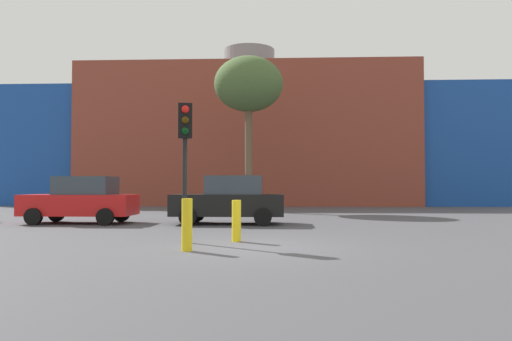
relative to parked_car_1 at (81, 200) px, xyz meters
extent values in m
plane|color=#47474C|center=(6.85, -6.62, -0.90)|extent=(200.00, 200.00, 0.00)
cube|color=brown|center=(5.34, 19.49, 4.21)|extent=(24.30, 10.10, 10.21)
cube|color=#19479E|center=(-10.08, 19.49, 3.45)|extent=(6.54, 9.09, 8.70)
cube|color=#19479E|center=(20.77, 19.49, 3.45)|extent=(6.54, 9.09, 8.70)
cylinder|color=slate|center=(5.34, 19.49, 10.31)|extent=(4.00, 4.00, 2.00)
cube|color=red|center=(-0.07, 0.00, -0.18)|extent=(4.17, 1.79, 0.79)
cube|color=#333D47|center=(0.18, 0.00, 0.56)|extent=(2.08, 1.59, 0.69)
cylinder|color=black|center=(-1.41, -0.91, -0.58)|extent=(0.63, 0.22, 0.63)
cylinder|color=black|center=(-1.41, 0.91, -0.58)|extent=(0.63, 0.22, 0.63)
cylinder|color=black|center=(1.27, -0.91, -0.58)|extent=(0.63, 0.22, 0.63)
cylinder|color=black|center=(1.27, 0.91, -0.58)|extent=(0.63, 0.22, 0.63)
cube|color=black|center=(5.67, 0.00, -0.17)|extent=(4.22, 1.81, 0.80)
cube|color=#333D47|center=(5.92, 0.00, 0.58)|extent=(2.11, 1.61, 0.70)
cylinder|color=black|center=(4.31, -0.92, -0.58)|extent=(0.64, 0.22, 0.64)
cylinder|color=black|center=(4.31, 0.92, -0.58)|extent=(0.64, 0.22, 0.64)
cylinder|color=black|center=(7.02, -0.92, -0.58)|extent=(0.64, 0.22, 0.64)
cylinder|color=black|center=(7.02, 0.92, -0.58)|extent=(0.64, 0.22, 0.64)
cylinder|color=black|center=(5.15, -5.85, 0.45)|extent=(0.12, 0.12, 2.69)
cube|color=black|center=(5.15, -5.85, 2.24)|extent=(0.40, 0.32, 0.90)
sphere|color=red|center=(5.18, -5.98, 2.52)|extent=(0.20, 0.20, 0.20)
sphere|color=#3C2905|center=(5.18, -5.98, 2.24)|extent=(0.20, 0.20, 0.20)
sphere|color=black|center=(5.18, -5.98, 1.96)|extent=(0.20, 0.20, 0.20)
cylinder|color=brown|center=(5.93, 8.71, 2.16)|extent=(0.40, 0.40, 6.12)
ellipsoid|color=#476033|center=(5.93, 8.71, 6.30)|extent=(3.90, 3.90, 3.12)
cylinder|color=yellow|center=(6.47, -5.59, -0.36)|extent=(0.24, 0.24, 1.08)
cylinder|color=yellow|center=(5.51, -7.42, -0.31)|extent=(0.24, 0.24, 1.17)
camera|label=1|loc=(7.53, -18.02, 0.58)|focal=33.41mm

